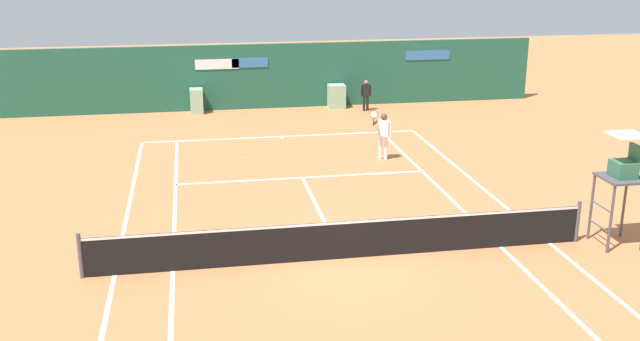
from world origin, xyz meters
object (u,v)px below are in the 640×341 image
object	(u,v)px
umpire_chair	(623,173)
player_on_baseline	(383,132)
ball_kid_right_post	(366,93)
tennis_ball_near_service_line	(243,154)

from	to	relation	value
umpire_chair	player_on_baseline	xyz separation A→B (m)	(-3.80, 8.28, -0.88)
ball_kid_right_post	tennis_ball_near_service_line	distance (m)	8.65
umpire_chair	ball_kid_right_post	world-z (taller)	umpire_chair
umpire_chair	tennis_ball_near_service_line	world-z (taller)	umpire_chair
umpire_chair	ball_kid_right_post	bearing A→B (deg)	9.12
umpire_chair	ball_kid_right_post	size ratio (longest dim) A/B	2.06
umpire_chair	ball_kid_right_post	distance (m)	16.19
player_on_baseline	tennis_ball_near_service_line	bearing A→B (deg)	10.24
ball_kid_right_post	tennis_ball_near_service_line	size ratio (longest dim) A/B	20.33
umpire_chair	player_on_baseline	world-z (taller)	umpire_chair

